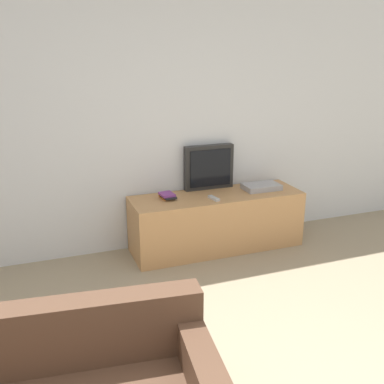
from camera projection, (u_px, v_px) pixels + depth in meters
name	position (u px, v px, depth m)	size (l,w,h in m)	color
wall_back	(132.00, 121.00, 4.30)	(9.00, 0.06, 2.60)	silver
tv_stand	(216.00, 221.00, 4.58)	(1.74, 0.54, 0.57)	tan
television	(209.00, 167.00, 4.63)	(0.52, 0.09, 0.46)	black
book_stack	(168.00, 196.00, 4.37)	(0.15, 0.21, 0.06)	#995623
remote_on_stand	(214.00, 198.00, 4.35)	(0.07, 0.16, 0.02)	#B7B7B7
set_top_box	(261.00, 187.00, 4.66)	(0.38, 0.23, 0.06)	#99999E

